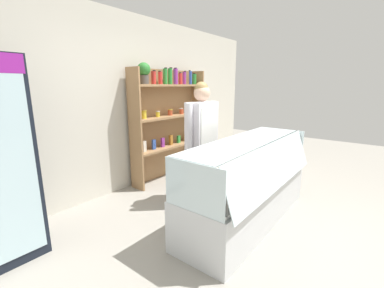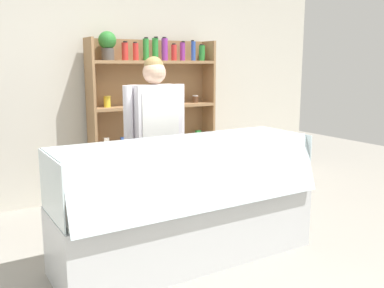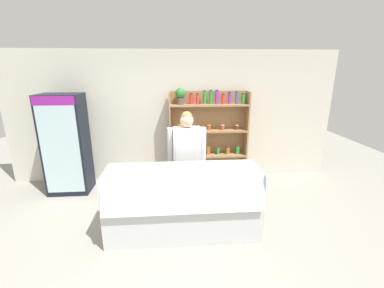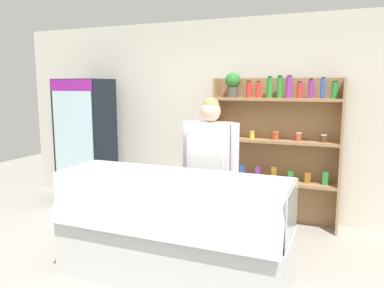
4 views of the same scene
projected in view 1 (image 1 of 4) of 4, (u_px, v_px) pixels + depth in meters
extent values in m
plane|color=gray|center=(248.00, 225.00, 3.07)|extent=(12.00, 12.00, 0.00)
cube|color=beige|center=(127.00, 104.00, 4.05)|extent=(6.80, 0.10, 2.70)
cylinder|color=#9E6623|center=(11.00, 230.00, 2.32)|extent=(0.05, 0.05, 0.21)
cylinder|color=#3356B2|center=(30.00, 225.00, 2.45)|extent=(0.06, 0.06, 0.17)
cylinder|color=#3356B2|center=(2.00, 181.00, 2.22)|extent=(0.06, 0.06, 0.16)
cylinder|color=#9E6623|center=(22.00, 175.00, 2.34)|extent=(0.06, 0.06, 0.17)
cylinder|color=silver|center=(14.00, 121.00, 2.22)|extent=(0.07, 0.07, 0.17)
cube|color=#9E754C|center=(165.00, 124.00, 4.62)|extent=(1.61, 0.02, 1.90)
cube|color=#9E754C|center=(136.00, 131.00, 3.93)|extent=(0.03, 0.28, 1.90)
cube|color=#9E754C|center=(197.00, 120.00, 5.14)|extent=(0.03, 0.28, 1.90)
cube|color=#9E754C|center=(171.00, 146.00, 4.62)|extent=(1.55, 0.28, 0.04)
cube|color=#9E754C|center=(170.00, 116.00, 4.50)|extent=(1.55, 0.28, 0.04)
cube|color=#9E754C|center=(170.00, 85.00, 4.38)|extent=(1.55, 0.28, 0.04)
cylinder|color=#4C4742|center=(144.00, 80.00, 3.92)|extent=(0.14, 0.14, 0.13)
sphere|color=#2B782D|center=(144.00, 69.00, 3.89)|extent=(0.20, 0.20, 0.20)
cylinder|color=red|center=(154.00, 78.00, 4.09)|extent=(0.08, 0.08, 0.20)
cylinder|color=black|center=(154.00, 71.00, 4.05)|extent=(0.05, 0.05, 0.02)
cylinder|color=red|center=(160.00, 78.00, 4.17)|extent=(0.07, 0.07, 0.20)
cylinder|color=black|center=(160.00, 71.00, 4.15)|extent=(0.04, 0.04, 0.02)
cylinder|color=#2D8C38|center=(165.00, 76.00, 4.29)|extent=(0.07, 0.07, 0.25)
cylinder|color=black|center=(166.00, 68.00, 4.25)|extent=(0.05, 0.05, 0.02)
cylinder|color=#2D8C38|center=(170.00, 76.00, 4.39)|extent=(0.07, 0.07, 0.26)
cylinder|color=black|center=(171.00, 68.00, 4.34)|extent=(0.05, 0.05, 0.02)
cylinder|color=purple|center=(176.00, 77.00, 4.46)|extent=(0.08, 0.08, 0.26)
cylinder|color=black|center=(175.00, 68.00, 4.43)|extent=(0.05, 0.05, 0.02)
cylinder|color=red|center=(180.00, 79.00, 4.57)|extent=(0.07, 0.07, 0.19)
cylinder|color=black|center=(180.00, 73.00, 4.55)|extent=(0.04, 0.04, 0.02)
cylinder|color=purple|center=(184.00, 78.00, 4.68)|extent=(0.06, 0.06, 0.22)
cylinder|color=black|center=(185.00, 71.00, 4.64)|extent=(0.04, 0.04, 0.02)
cylinder|color=#3356B2|center=(190.00, 78.00, 4.76)|extent=(0.06, 0.06, 0.24)
cylinder|color=black|center=(190.00, 71.00, 4.74)|extent=(0.04, 0.04, 0.02)
cylinder|color=#2D8C38|center=(194.00, 79.00, 4.88)|extent=(0.08, 0.08, 0.19)
cylinder|color=black|center=(194.00, 74.00, 4.86)|extent=(0.05, 0.05, 0.02)
cylinder|color=yellow|center=(144.00, 115.00, 4.03)|extent=(0.08, 0.08, 0.12)
cylinder|color=gold|center=(144.00, 111.00, 4.01)|extent=(0.08, 0.08, 0.01)
cylinder|color=yellow|center=(158.00, 114.00, 4.26)|extent=(0.06, 0.06, 0.09)
cylinder|color=silver|center=(158.00, 111.00, 4.24)|extent=(0.07, 0.07, 0.01)
cylinder|color=#BF4C2D|center=(170.00, 113.00, 4.49)|extent=(0.08, 0.08, 0.09)
cylinder|color=gold|center=(170.00, 110.00, 4.48)|extent=(0.08, 0.08, 0.01)
cylinder|color=#BF4C2D|center=(181.00, 111.00, 4.70)|extent=(0.07, 0.07, 0.09)
cylinder|color=silver|center=(181.00, 109.00, 4.69)|extent=(0.08, 0.08, 0.01)
cylinder|color=brown|center=(191.00, 110.00, 4.94)|extent=(0.07, 0.07, 0.08)
cylinder|color=silver|center=(191.00, 108.00, 4.93)|extent=(0.07, 0.07, 0.01)
cube|color=silver|center=(144.00, 146.00, 4.11)|extent=(0.06, 0.04, 0.18)
cube|color=#3356B2|center=(154.00, 144.00, 4.27)|extent=(0.06, 0.04, 0.17)
cube|color=purple|center=(163.00, 142.00, 4.44)|extent=(0.06, 0.04, 0.16)
cube|color=#9E6623|center=(171.00, 140.00, 4.60)|extent=(0.07, 0.05, 0.18)
cube|color=#2D8C38|center=(179.00, 139.00, 4.76)|extent=(0.07, 0.04, 0.13)
cube|color=#9E6623|center=(186.00, 137.00, 4.92)|extent=(0.07, 0.04, 0.13)
cube|color=#2D8C38|center=(193.00, 135.00, 5.08)|extent=(0.07, 0.04, 0.16)
cube|color=silver|center=(247.00, 199.00, 3.13)|extent=(2.16, 0.68, 0.55)
cube|color=white|center=(248.00, 176.00, 3.07)|extent=(2.10, 0.62, 0.03)
cube|color=silver|center=(276.00, 165.00, 2.83)|extent=(2.12, 0.16, 0.47)
cube|color=silver|center=(246.00, 141.00, 3.00)|extent=(2.12, 0.52, 0.01)
cube|color=silver|center=(193.00, 188.00, 2.20)|extent=(0.01, 0.64, 0.45)
cube|color=silver|center=(280.00, 144.00, 3.84)|extent=(0.01, 0.64, 0.45)
cube|color=tan|center=(201.00, 195.00, 2.45)|extent=(0.16, 0.13, 0.05)
cube|color=white|center=(219.00, 201.00, 2.33)|extent=(0.05, 0.03, 0.02)
cube|color=tan|center=(219.00, 184.00, 2.71)|extent=(0.16, 0.14, 0.05)
cube|color=white|center=(237.00, 189.00, 2.59)|extent=(0.05, 0.03, 0.02)
cube|color=tan|center=(235.00, 175.00, 2.97)|extent=(0.16, 0.13, 0.05)
cube|color=white|center=(251.00, 179.00, 2.85)|extent=(0.05, 0.03, 0.02)
cube|color=beige|center=(248.00, 168.00, 3.24)|extent=(0.17, 0.12, 0.05)
cube|color=white|center=(264.00, 172.00, 3.11)|extent=(0.05, 0.03, 0.02)
cube|color=tan|center=(259.00, 162.00, 3.50)|extent=(0.17, 0.12, 0.05)
cube|color=white|center=(274.00, 165.00, 3.37)|extent=(0.05, 0.03, 0.02)
cube|color=tan|center=(269.00, 156.00, 3.76)|extent=(0.16, 0.11, 0.06)
cube|color=white|center=(283.00, 159.00, 3.64)|extent=(0.05, 0.03, 0.02)
cylinder|color=#C1706B|center=(214.00, 198.00, 2.29)|extent=(0.18, 0.14, 0.12)
cylinder|color=#A35B4C|center=(227.00, 189.00, 2.46)|extent=(0.16, 0.16, 0.15)
cylinder|color=#C1706B|center=(237.00, 182.00, 2.63)|extent=(0.17, 0.17, 0.16)
cylinder|color=white|center=(272.00, 158.00, 3.41)|extent=(0.07, 0.07, 0.20)
cylinder|color=white|center=(275.00, 157.00, 3.48)|extent=(0.07, 0.07, 0.19)
cylinder|color=#383D51|center=(197.00, 177.00, 3.56)|extent=(0.13, 0.13, 0.78)
cylinder|color=#383D51|center=(205.00, 173.00, 3.71)|extent=(0.13, 0.13, 0.78)
cube|color=white|center=(202.00, 126.00, 3.48)|extent=(0.45, 0.24, 0.64)
cube|color=white|center=(209.00, 152.00, 3.48)|extent=(0.38, 0.01, 1.20)
cylinder|color=white|center=(189.00, 126.00, 3.26)|extent=(0.09, 0.09, 0.58)
cylinder|color=white|center=(213.00, 121.00, 3.68)|extent=(0.09, 0.09, 0.58)
sphere|color=#D8AD8E|center=(202.00, 93.00, 3.38)|extent=(0.22, 0.22, 0.22)
sphere|color=#997A47|center=(201.00, 89.00, 3.38)|extent=(0.19, 0.19, 0.19)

